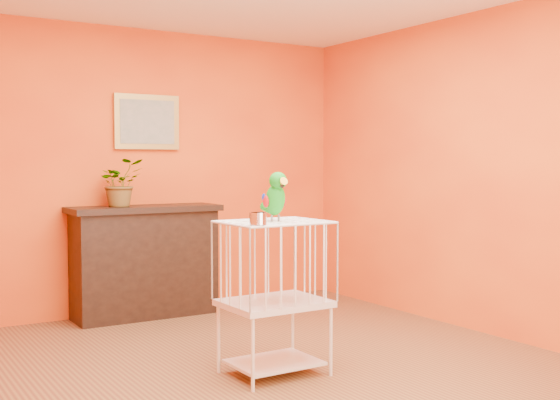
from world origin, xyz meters
TOP-DOWN VIEW (x-y plane):
  - ground at (0.00, 0.00)m, footprint 4.50×4.50m
  - room_shell at (0.00, 0.00)m, footprint 4.50×4.50m
  - console_cabinet at (-0.11, 2.02)m, footprint 1.34×0.48m
  - potted_plant at (-0.33, 2.07)m, footprint 0.40×0.44m
  - framed_picture at (0.00, 2.22)m, footprint 0.62×0.04m
  - birdcage at (-0.02, -0.07)m, footprint 0.65×0.50m
  - feed_cup at (-0.26, -0.27)m, footprint 0.11×0.11m
  - parrot at (-0.01, -0.07)m, footprint 0.16×0.29m

SIDE VIEW (x-z plane):
  - ground at x=0.00m, z-range 0.00..0.00m
  - console_cabinet at x=-0.11m, z-range 0.00..0.99m
  - birdcage at x=-0.02m, z-range 0.02..1.02m
  - feed_cup at x=-0.26m, z-range 1.01..1.08m
  - potted_plant at x=-0.33m, z-range 0.99..1.32m
  - parrot at x=-0.01m, z-range 1.00..1.32m
  - room_shell at x=0.00m, z-range -0.67..3.83m
  - framed_picture at x=0.00m, z-range 1.50..2.00m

